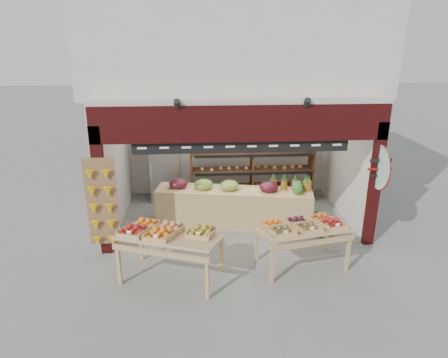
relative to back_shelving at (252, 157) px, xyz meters
The scene contains 11 objects.
ground 2.07m from the back_shelving, 110.44° to the right, with size 60.00×60.00×0.00m, color slate.
shop_structure 2.76m from the back_shelving, behind, with size 6.36×5.12×5.40m.
banana_board 4.30m from the back_shelving, 140.42° to the right, with size 0.60×0.15×1.80m.
gift_sign 3.51m from the back_shelving, 51.36° to the right, with size 0.04×0.93×0.92m.
back_shelving is the anchor object (origin of this frame).
refrigerator 2.32m from the back_shelving, behind, with size 0.76×0.76×1.96m, color silver.
cardboard_stack 2.29m from the back_shelving, 153.24° to the right, with size 1.00×0.72×0.72m.
mid_counter 1.82m from the back_shelving, 112.34° to the right, with size 3.63×1.30×1.11m.
display_table_left 4.14m from the back_shelving, 119.85° to the right, with size 1.98×1.50×1.10m.
display_table_right 3.46m from the back_shelving, 81.50° to the right, with size 1.78×1.22×1.04m.
watermelon_pile 2.61m from the back_shelving, 58.40° to the right, with size 0.66×0.66×0.52m.
Camera 1 is at (-0.84, -8.46, 4.18)m, focal length 32.00 mm.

